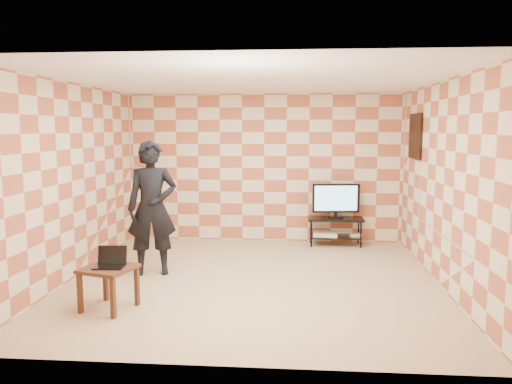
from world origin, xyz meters
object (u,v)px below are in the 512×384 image
tv_stand (335,225)px  tv (336,199)px  side_table (109,275)px  person (152,208)px

tv_stand → tv: size_ratio=1.16×
tv_stand → side_table: size_ratio=1.46×
tv → person: (-2.74, -1.95, 0.11)m
tv → tv_stand: bearing=83.8°
tv → side_table: size_ratio=1.26×
tv_stand → tv: tv is taller
side_table → tv_stand: bearing=50.1°
tv_stand → side_table: (-2.84, -3.41, 0.05)m
tv → person: person is taller
tv_stand → person: person is taller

